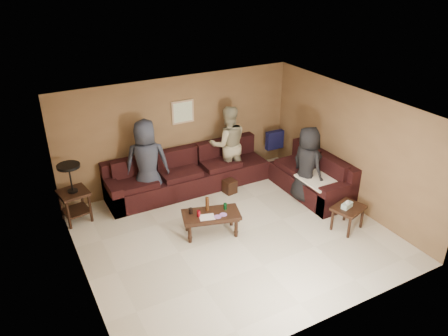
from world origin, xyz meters
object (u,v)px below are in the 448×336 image
Objects in this scene: side_table_right at (348,210)px; person_middle at (228,144)px; waste_bin at (230,186)px; person_left at (147,162)px; sectional_sofa at (232,178)px; end_table_left at (73,192)px; person_right at (307,165)px; coffee_table at (211,216)px.

person_middle is (-1.03, 2.90, 0.48)m from side_table_right.
waste_bin is 1.93m from person_left.
sectional_sofa is at bearing 117.24° from side_table_right.
end_table_left is at bearing 16.21° from person_middle.
end_table_left is 1.75× the size of side_table_right.
person_left reaches higher than sectional_sofa.
person_right is at bearing -41.59° from sectional_sofa.
coffee_table is at bearing -38.12° from end_table_left.
person_left is 1.97m from person_middle.
sectional_sofa is at bearing -174.21° from person_left.
sectional_sofa is 0.20m from waste_bin.
side_table_right reaches higher than waste_bin.
waste_bin is 1.78m from person_right.
end_table_left is 5.35m from side_table_right.
end_table_left is 0.68× the size of person_middle.
end_table_left is 4.79m from person_right.
side_table_right is 4.15m from person_left.
sectional_sofa is 3.37m from end_table_left.
sectional_sofa reaches higher than side_table_right.
side_table_right is 0.38× the size of person_left.
side_table_right is 0.39× the size of person_middle.
person_right reaches higher than coffee_table.
waste_bin is at bearing 48.19° from coffee_table.
side_table_right is (4.55, -2.81, -0.23)m from end_table_left.
sectional_sofa reaches higher than waste_bin.
waste_bin is 0.98m from person_middle.
end_table_left is at bearing 20.07° from person_left.
coffee_table is at bearing 67.59° from person_middle.
sectional_sofa is 15.25× the size of waste_bin.
person_left is (-1.78, 0.45, 0.60)m from sectional_sofa.
person_right reaches higher than waste_bin.
end_table_left reaches higher than waste_bin.
side_table_right is at bearing 156.67° from person_left.
coffee_table is 2.30m from person_middle.
person_middle reaches higher than side_table_right.
end_table_left is 1.57m from person_left.
side_table_right is at bearing -60.71° from waste_bin.
end_table_left is at bearing 172.49° from sectional_sofa.
person_left reaches higher than coffee_table.
person_right is (-0.01, 1.30, 0.41)m from side_table_right.
person_middle is (1.35, 1.78, 0.52)m from coffee_table.
side_table_right is (1.22, -2.37, 0.10)m from sectional_sofa.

